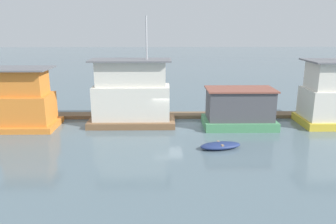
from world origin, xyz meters
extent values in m
plane|color=slate|center=(0.00, 0.00, 0.00)|extent=(200.00, 200.00, 0.00)
cube|color=brown|center=(0.00, 2.54, 0.15)|extent=(42.40, 1.43, 0.30)
cube|color=orange|center=(-11.60, -0.51, 0.23)|extent=(5.10, 3.67, 0.45)
cube|color=orange|center=(-11.60, -0.51, 1.60)|extent=(4.37, 2.93, 2.30)
cube|color=orange|center=(-11.60, -0.51, 3.76)|extent=(3.67, 2.23, 2.02)
cube|color=slate|center=(-11.60, -0.51, 4.83)|extent=(4.67, 3.23, 0.12)
cube|color=brown|center=(-3.00, 0.29, 0.26)|extent=(7.15, 3.39, 0.51)
cube|color=silver|center=(-3.00, 0.29, 1.91)|extent=(6.26, 2.49, 2.80)
cube|color=silver|center=(-3.00, 0.29, 4.32)|extent=(5.63, 1.87, 2.02)
cube|color=slate|center=(-3.00, 0.29, 5.39)|extent=(6.56, 2.79, 0.12)
cylinder|color=#B2B2B7|center=(-1.69, 0.29, 7.14)|extent=(0.12, 0.12, 3.38)
cube|color=#4C9360|center=(5.83, -0.53, 0.34)|extent=(5.80, 3.32, 0.68)
cube|color=#4C4C51|center=(5.83, -0.53, 1.88)|extent=(5.17, 2.69, 2.39)
cube|color=brown|center=(5.83, -0.53, 3.14)|extent=(5.47, 2.99, 0.12)
ellipsoid|color=navy|center=(3.48, -5.47, 0.22)|extent=(3.00, 1.68, 0.44)
cube|color=#997F60|center=(3.48, -5.47, 0.37)|extent=(0.35, 0.98, 0.08)
camera|label=1|loc=(-0.40, -26.26, 8.15)|focal=35.00mm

